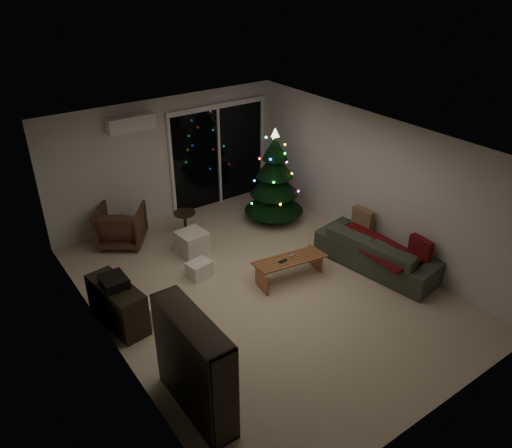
{
  "coord_description": "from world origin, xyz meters",
  "views": [
    {
      "loc": [
        -4.0,
        -5.46,
        4.9
      ],
      "look_at": [
        0.1,
        0.3,
        1.05
      ],
      "focal_mm": 35.0,
      "sensor_mm": 36.0,
      "label": 1
    }
  ],
  "objects_px": {
    "bookshelf": "(182,371)",
    "media_cabinet": "(118,305)",
    "armchair": "(121,226)",
    "coffee_table": "(289,268)",
    "sofa": "(378,251)",
    "christmas_tree": "(274,176)"
  },
  "relations": [
    {
      "from": "bookshelf",
      "to": "christmas_tree",
      "type": "height_order",
      "value": "christmas_tree"
    },
    {
      "from": "media_cabinet",
      "to": "armchair",
      "type": "xyz_separation_m",
      "value": [
        0.95,
        2.2,
        0.04
      ]
    },
    {
      "from": "armchair",
      "to": "christmas_tree",
      "type": "bearing_deg",
      "value": -160.76
    },
    {
      "from": "media_cabinet",
      "to": "bookshelf",
      "type": "bearing_deg",
      "value": -98.18
    },
    {
      "from": "armchair",
      "to": "coffee_table",
      "type": "bearing_deg",
      "value": 160.13
    },
    {
      "from": "bookshelf",
      "to": "coffee_table",
      "type": "relative_size",
      "value": 1.12
    },
    {
      "from": "bookshelf",
      "to": "media_cabinet",
      "type": "height_order",
      "value": "bookshelf"
    },
    {
      "from": "bookshelf",
      "to": "sofa",
      "type": "bearing_deg",
      "value": 16.73
    },
    {
      "from": "bookshelf",
      "to": "armchair",
      "type": "height_order",
      "value": "bookshelf"
    },
    {
      "from": "bookshelf",
      "to": "sofa",
      "type": "distance_m",
      "value": 4.4
    },
    {
      "from": "bookshelf",
      "to": "coffee_table",
      "type": "distance_m",
      "value": 3.23
    },
    {
      "from": "sofa",
      "to": "christmas_tree",
      "type": "bearing_deg",
      "value": 0.58
    },
    {
      "from": "media_cabinet",
      "to": "coffee_table",
      "type": "xyz_separation_m",
      "value": [
        2.81,
        -0.55,
        -0.15
      ]
    },
    {
      "from": "armchair",
      "to": "christmas_tree",
      "type": "relative_size",
      "value": 0.43
    },
    {
      "from": "sofa",
      "to": "coffee_table",
      "type": "distance_m",
      "value": 1.62
    },
    {
      "from": "sofa",
      "to": "bookshelf",
      "type": "bearing_deg",
      "value": 92.79
    },
    {
      "from": "media_cabinet",
      "to": "sofa",
      "type": "relative_size",
      "value": 0.5
    },
    {
      "from": "christmas_tree",
      "to": "bookshelf",
      "type": "bearing_deg",
      "value": -139.19
    },
    {
      "from": "coffee_table",
      "to": "bookshelf",
      "type": "bearing_deg",
      "value": -142.97
    },
    {
      "from": "media_cabinet",
      "to": "sofa",
      "type": "distance_m",
      "value": 4.46
    },
    {
      "from": "bookshelf",
      "to": "sofa",
      "type": "xyz_separation_m",
      "value": [
        4.3,
        0.88,
        -0.36
      ]
    },
    {
      "from": "coffee_table",
      "to": "sofa",
      "type": "bearing_deg",
      "value": -13.77
    }
  ]
}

